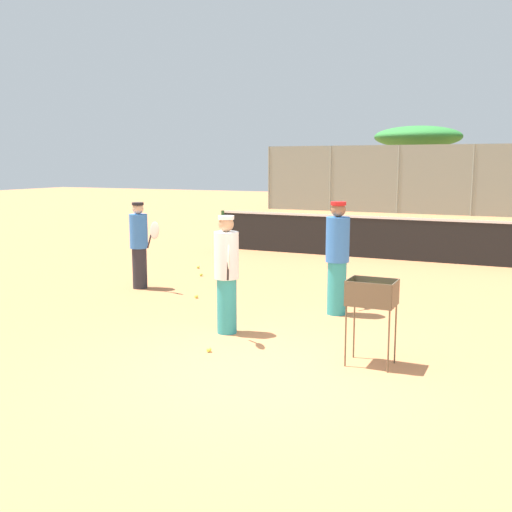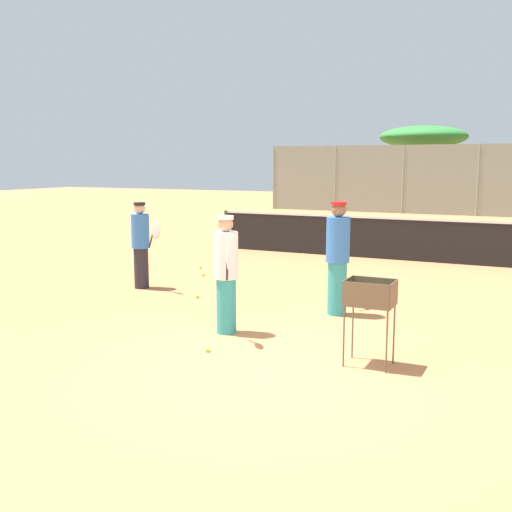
# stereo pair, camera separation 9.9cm
# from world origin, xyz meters

# --- Properties ---
(ground_plane) EXTENTS (80.00, 80.00, 0.00)m
(ground_plane) POSITION_xyz_m (0.00, 0.00, 0.00)
(ground_plane) COLOR #D37F4C
(tennis_net) EXTENTS (10.70, 0.10, 1.07)m
(tennis_net) POSITION_xyz_m (0.00, 8.86, 0.56)
(tennis_net) COLOR #26592D
(tennis_net) RESTS_ON ground_plane
(back_fence) EXTENTS (20.21, 0.08, 3.23)m
(back_fence) POSITION_xyz_m (0.00, 22.82, 1.61)
(back_fence) COLOR gray
(back_fence) RESTS_ON ground_plane
(tree_0) EXTENTS (4.48, 4.48, 4.28)m
(tree_0) POSITION_xyz_m (-3.12, 26.22, 3.65)
(tree_0) COLOR brown
(tree_0) RESTS_ON ground_plane
(player_white_outfit) EXTENTS (0.86, 0.44, 1.66)m
(player_white_outfit) POSITION_xyz_m (-4.15, 3.35, 0.86)
(player_white_outfit) COLOR #26262D
(player_white_outfit) RESTS_ON ground_plane
(player_red_cap) EXTENTS (0.37, 0.93, 1.80)m
(player_red_cap) POSITION_xyz_m (-0.12, 3.04, 0.93)
(player_red_cap) COLOR teal
(player_red_cap) RESTS_ON ground_plane
(player_yellow_shirt) EXTENTS (0.56, 0.80, 1.67)m
(player_yellow_shirt) POSITION_xyz_m (-1.20, 1.34, 0.87)
(player_yellow_shirt) COLOR teal
(player_yellow_shirt) RESTS_ON ground_plane
(ball_cart) EXTENTS (0.56, 0.41, 1.04)m
(ball_cart) POSITION_xyz_m (1.00, 0.87, 0.80)
(ball_cart) COLOR brown
(ball_cart) RESTS_ON ground_plane
(tennis_ball_0) EXTENTS (0.07, 0.07, 0.07)m
(tennis_ball_0) POSITION_xyz_m (-2.73, 3.07, 0.03)
(tennis_ball_0) COLOR #D1E54C
(tennis_ball_0) RESTS_ON ground_plane
(tennis_ball_1) EXTENTS (0.07, 0.07, 0.07)m
(tennis_ball_1) POSITION_xyz_m (-4.25, 5.70, 0.03)
(tennis_ball_1) COLOR #D1E54C
(tennis_ball_1) RESTS_ON ground_plane
(tennis_ball_2) EXTENTS (0.07, 0.07, 0.07)m
(tennis_ball_2) POSITION_xyz_m (-1.00, 0.47, 0.03)
(tennis_ball_2) COLOR #D1E54C
(tennis_ball_2) RESTS_ON ground_plane
(tennis_ball_3) EXTENTS (0.07, 0.07, 0.07)m
(tennis_ball_3) POSITION_xyz_m (-3.72, 4.93, 0.03)
(tennis_ball_3) COLOR #D1E54C
(tennis_ball_3) RESTS_ON ground_plane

